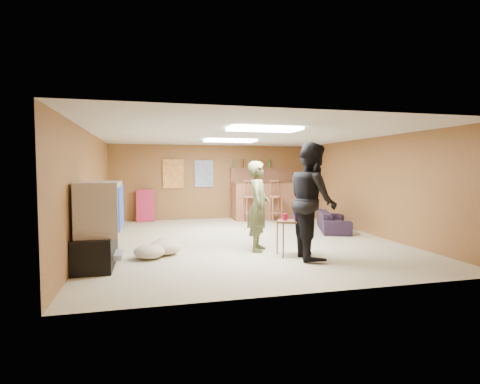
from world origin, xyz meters
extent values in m
plane|color=#B8B08D|center=(0.00, 0.00, 0.00)|extent=(7.00, 7.00, 0.00)
cube|color=silver|center=(0.00, 0.00, 2.20)|extent=(6.00, 7.00, 0.02)
cube|color=brown|center=(0.00, 3.50, 1.10)|extent=(6.00, 0.02, 2.20)
cube|color=brown|center=(0.00, -3.50, 1.10)|extent=(6.00, 0.02, 2.20)
cube|color=brown|center=(-3.00, 0.00, 1.10)|extent=(0.02, 7.00, 2.20)
cube|color=brown|center=(3.00, 0.00, 1.10)|extent=(0.02, 7.00, 2.20)
cube|color=black|center=(-2.72, -1.50, 0.25)|extent=(0.55, 1.30, 0.50)
cube|color=#B2B2B7|center=(-2.50, -1.50, 0.15)|extent=(0.35, 0.50, 0.08)
cube|color=#B2B2B7|center=(-2.65, -1.50, 0.90)|extent=(0.60, 1.10, 0.80)
cube|color=navy|center=(-2.34, -1.50, 0.90)|extent=(0.02, 0.95, 0.65)
cube|color=brown|center=(1.50, 2.95, 0.55)|extent=(2.00, 0.60, 1.10)
cube|color=#442815|center=(1.50, 2.70, 1.10)|extent=(2.10, 0.12, 0.05)
cube|color=brown|center=(1.50, 3.40, 1.50)|extent=(2.00, 0.18, 0.05)
cube|color=brown|center=(1.50, 3.42, 1.20)|extent=(2.00, 0.14, 0.60)
cube|color=#BF3F26|center=(-1.20, 3.46, 1.35)|extent=(0.60, 0.03, 0.85)
cube|color=#334C99|center=(-0.30, 3.46, 1.35)|extent=(0.55, 0.03, 0.80)
cube|color=#BB2246|center=(-2.00, 3.30, 0.45)|extent=(0.50, 0.26, 0.91)
cube|color=white|center=(0.00, -1.50, 2.17)|extent=(1.20, 0.60, 0.04)
cube|color=white|center=(0.00, 1.20, 2.17)|extent=(1.20, 0.60, 0.04)
imported|color=#4E5430|center=(0.02, -1.09, 0.82)|extent=(0.60, 0.70, 1.64)
imported|color=black|center=(0.74, -1.84, 0.97)|extent=(0.85, 1.03, 1.94)
imported|color=black|center=(2.44, 0.61, 0.24)|extent=(1.16, 1.73, 0.47)
cube|color=#442815|center=(0.47, -1.60, 0.30)|extent=(0.57, 0.51, 0.61)
cylinder|color=#A20A2D|center=(0.37, -1.54, 0.67)|extent=(0.09, 0.09, 0.11)
cylinder|color=#A20A2D|center=(0.53, -1.68, 0.66)|extent=(0.08, 0.08, 0.11)
cylinder|color=#16209B|center=(0.58, -1.51, 0.67)|extent=(0.10, 0.10, 0.12)
ellipsoid|color=tan|center=(-1.66, -0.99, 0.13)|extent=(0.76, 0.76, 0.26)
ellipsoid|color=tan|center=(-1.60, -0.27, 0.09)|extent=(0.52, 0.52, 0.18)
ellipsoid|color=tan|center=(-1.92, -1.23, 0.12)|extent=(0.61, 0.61, 0.23)
camera|label=1|loc=(-1.93, -7.59, 1.50)|focal=28.00mm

